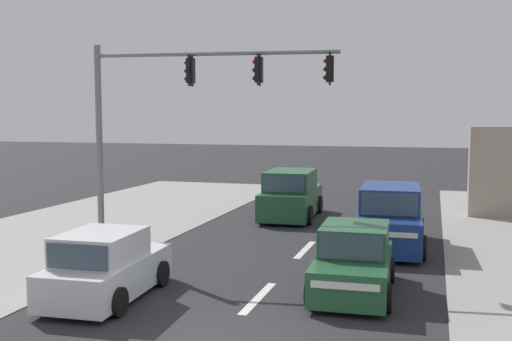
# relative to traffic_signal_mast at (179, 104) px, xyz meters

# --- Properties ---
(lane_dash_mid) EXTENTS (0.20, 2.40, 0.01)m
(lane_dash_mid) POSITION_rel_traffic_signal_mast_xyz_m (3.17, -2.98, -4.35)
(lane_dash_mid) COLOR silver
(lane_dash_mid) RESTS_ON ground
(lane_dash_far) EXTENTS (0.20, 2.40, 0.01)m
(lane_dash_far) POSITION_rel_traffic_signal_mast_xyz_m (3.17, 2.02, -4.35)
(lane_dash_far) COLOR silver
(lane_dash_far) RESTS_ON ground
(traffic_signal_mast) EXTENTS (6.85, 1.09, 6.00)m
(traffic_signal_mast) POSITION_rel_traffic_signal_mast_xyz_m (0.00, 0.00, 0.00)
(traffic_signal_mast) COLOR slate
(traffic_signal_mast) RESTS_ON ground
(hatchback_oncoming_near) EXTENTS (1.89, 3.69, 1.53)m
(hatchback_oncoming_near) POSITION_rel_traffic_signal_mast_xyz_m (5.12, -1.97, -3.65)
(hatchback_oncoming_near) COLOR #235633
(hatchback_oncoming_near) RESTS_ON ground
(hatchback_kerbside_parked) EXTENTS (1.93, 3.71, 1.53)m
(hatchback_kerbside_parked) POSITION_rel_traffic_signal_mast_xyz_m (-0.03, -3.98, -3.65)
(hatchback_kerbside_parked) COLOR silver
(hatchback_kerbside_parked) RESTS_ON ground
(suv_oncoming_mid) EXTENTS (2.21, 4.61, 1.90)m
(suv_oncoming_mid) POSITION_rel_traffic_signal_mast_xyz_m (5.58, 3.03, -3.47)
(suv_oncoming_mid) COLOR navy
(suv_oncoming_mid) RESTS_ON ground
(suv_receding_far) EXTENTS (2.23, 4.62, 1.90)m
(suv_receding_far) POSITION_rel_traffic_signal_mast_xyz_m (1.46, 7.41, -3.47)
(suv_receding_far) COLOR #235633
(suv_receding_far) RESTS_ON ground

